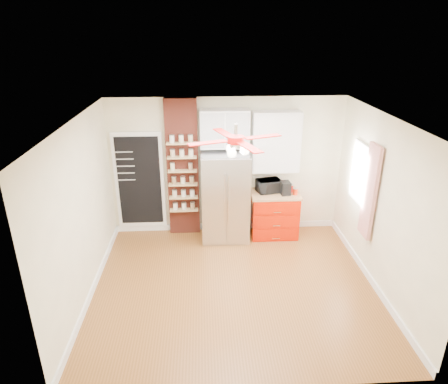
{
  "coord_description": "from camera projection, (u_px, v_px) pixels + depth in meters",
  "views": [
    {
      "loc": [
        -0.47,
        -5.36,
        3.88
      ],
      "look_at": [
        -0.11,
        0.9,
        1.27
      ],
      "focal_mm": 32.0,
      "sensor_mm": 36.0,
      "label": 1
    }
  ],
  "objects": [
    {
      "name": "wall_left",
      "position": [
        82.0,
        214.0,
        5.82
      ],
      "size": [
        0.02,
        4.0,
        2.7
      ],
      "primitive_type": "cube",
      "color": "beige",
      "rests_on": "floor"
    },
    {
      "name": "wall_back",
      "position": [
        227.0,
        167.0,
        7.78
      ],
      "size": [
        4.5,
        0.02,
        2.7
      ],
      "primitive_type": "cube",
      "color": "beige",
      "rests_on": "floor"
    },
    {
      "name": "chalkboard",
      "position": [
        140.0,
        181.0,
        7.76
      ],
      "size": [
        0.95,
        0.05,
        1.95
      ],
      "color": "white",
      "rests_on": "wall_back"
    },
    {
      "name": "ceiling",
      "position": [
        236.0,
        120.0,
        5.42
      ],
      "size": [
        4.5,
        4.5,
        0.0
      ],
      "primitive_type": "plane",
      "color": "white",
      "rests_on": "wall_back"
    },
    {
      "name": "pantry_jar_beans",
      "position": [
        190.0,
        167.0,
        7.49
      ],
      "size": [
        0.09,
        0.09,
        0.13
      ],
      "primitive_type": "cylinder",
      "rotation": [
        0.0,
        0.0,
        0.16
      ],
      "color": "#996F4E",
      "rests_on": "brick_pillar"
    },
    {
      "name": "curtain",
      "position": [
        370.0,
        192.0,
        6.34
      ],
      "size": [
        0.06,
        0.4,
        1.55
      ],
      "primitive_type": "cube",
      "color": "#B41F18",
      "rests_on": "wall_right"
    },
    {
      "name": "window",
      "position": [
        361.0,
        174.0,
        6.81
      ],
      "size": [
        0.04,
        0.75,
        1.05
      ],
      "primitive_type": "cube",
      "color": "white",
      "rests_on": "wall_right"
    },
    {
      "name": "ceiling_fan",
      "position": [
        236.0,
        140.0,
        5.53
      ],
      "size": [
        1.4,
        1.4,
        0.44
      ],
      "color": "silver",
      "rests_on": "ceiling"
    },
    {
      "name": "coffee_maker",
      "position": [
        285.0,
        188.0,
        7.61
      ],
      "size": [
        0.19,
        0.24,
        0.26
      ],
      "primitive_type": "cube",
      "rotation": [
        0.0,
        0.0,
        0.1
      ],
      "color": "black",
      "rests_on": "red_cabinet"
    },
    {
      "name": "wall_right",
      "position": [
        383.0,
        207.0,
        6.06
      ],
      "size": [
        0.02,
        4.0,
        2.7
      ],
      "primitive_type": "cube",
      "color": "beige",
      "rests_on": "floor"
    },
    {
      "name": "fridge",
      "position": [
        225.0,
        196.0,
        7.62
      ],
      "size": [
        0.9,
        0.7,
        1.75
      ],
      "primitive_type": "cube",
      "color": "silver",
      "rests_on": "floor"
    },
    {
      "name": "toaster_oven",
      "position": [
        269.0,
        186.0,
        7.73
      ],
      "size": [
        0.52,
        0.41,
        0.25
      ],
      "primitive_type": "imported",
      "rotation": [
        0.0,
        0.0,
        0.26
      ],
      "color": "black",
      "rests_on": "red_cabinet"
    },
    {
      "name": "canister_left",
      "position": [
        295.0,
        192.0,
        7.62
      ],
      "size": [
        0.12,
        0.12,
        0.12
      ],
      "primitive_type": "cylinder",
      "rotation": [
        0.0,
        0.0,
        -0.33
      ],
      "color": "#B02409",
      "rests_on": "red_cabinet"
    },
    {
      "name": "red_cabinet",
      "position": [
        274.0,
        214.0,
        7.88
      ],
      "size": [
        0.94,
        0.64,
        0.9
      ],
      "color": "#C41700",
      "rests_on": "floor"
    },
    {
      "name": "upper_shelf_unit",
      "position": [
        276.0,
        142.0,
        7.49
      ],
      "size": [
        0.9,
        0.3,
        1.15
      ],
      "primitive_type": "cube",
      "color": "white",
      "rests_on": "wall_back"
    },
    {
      "name": "pantry_jar_oats",
      "position": [
        172.0,
        167.0,
        7.5
      ],
      "size": [
        0.09,
        0.09,
        0.14
      ],
      "primitive_type": "cylinder",
      "rotation": [
        0.0,
        0.0,
        0.11
      ],
      "color": "beige",
      "rests_on": "brick_pillar"
    },
    {
      "name": "brick_pillar",
      "position": [
        183.0,
        169.0,
        7.67
      ],
      "size": [
        0.6,
        0.16,
        2.7
      ],
      "primitive_type": "cube",
      "color": "maroon",
      "rests_on": "floor"
    },
    {
      "name": "floor",
      "position": [
        234.0,
        286.0,
        6.46
      ],
      "size": [
        4.5,
        4.5,
        0.0
      ],
      "primitive_type": "plane",
      "color": "brown",
      "rests_on": "ground"
    },
    {
      "name": "upper_glass_cabinet",
      "position": [
        225.0,
        128.0,
        7.31
      ],
      "size": [
        0.9,
        0.35,
        0.7
      ],
      "primitive_type": "cube",
      "color": "white",
      "rests_on": "wall_back"
    },
    {
      "name": "wall_front",
      "position": [
        251.0,
        293.0,
        4.1
      ],
      "size": [
        4.5,
        0.02,
        2.7
      ],
      "primitive_type": "cube",
      "color": "beige",
      "rests_on": "floor"
    },
    {
      "name": "canister_right",
      "position": [
        290.0,
        188.0,
        7.74
      ],
      "size": [
        0.12,
        0.12,
        0.14
      ],
      "primitive_type": "cylinder",
      "rotation": [
        0.0,
        0.0,
        -0.16
      ],
      "color": "red",
      "rests_on": "red_cabinet"
    }
  ]
}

